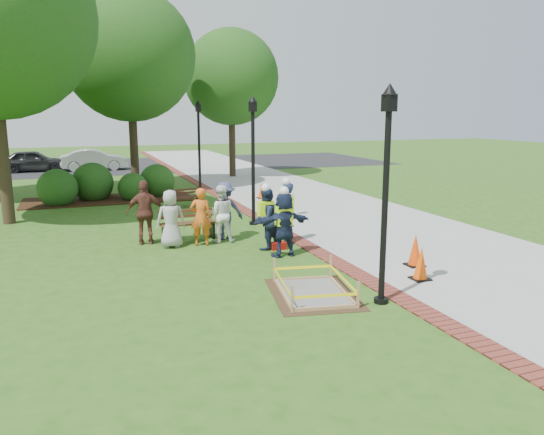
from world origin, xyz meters
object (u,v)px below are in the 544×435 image
object	(u,v)px
wet_concrete_pad	(313,283)
cone_front	(421,264)
hivis_worker_a	(284,222)
hivis_worker_c	(266,217)
hivis_worker_b	(286,211)
lamp_near	(386,179)
bench_near	(188,230)

from	to	relation	value
wet_concrete_pad	cone_front	size ratio (longest dim) A/B	3.26
cone_front	hivis_worker_a	distance (m)	3.70
wet_concrete_pad	hivis_worker_c	bearing A→B (deg)	85.01
hivis_worker_b	hivis_worker_c	distance (m)	0.94
cone_front	lamp_near	size ratio (longest dim) A/B	0.19
wet_concrete_pad	cone_front	world-z (taller)	cone_front
wet_concrete_pad	hivis_worker_a	xyz separation A→B (m)	(0.53, 2.97, 0.69)
hivis_worker_a	hivis_worker_b	bearing A→B (deg)	66.04
wet_concrete_pad	hivis_worker_b	distance (m)	4.53
wet_concrete_pad	hivis_worker_b	bearing A→B (deg)	75.38
cone_front	hivis_worker_b	xyz separation A→B (m)	(-1.53, 4.33, 0.56)
hivis_worker_b	bench_near	bearing A→B (deg)	152.76
wet_concrete_pad	cone_front	bearing A→B (deg)	0.03
cone_front	hivis_worker_a	world-z (taller)	hivis_worker_a
bench_near	lamp_near	distance (m)	7.39
hivis_worker_a	cone_front	bearing A→B (deg)	-54.34
lamp_near	hivis_worker_b	distance (m)	5.49
bench_near	cone_front	size ratio (longest dim) A/B	2.10
bench_near	hivis_worker_b	size ratio (longest dim) A/B	0.87
hivis_worker_b	hivis_worker_a	bearing A→B (deg)	-113.96
hivis_worker_b	hivis_worker_c	size ratio (longest dim) A/B	1.04
cone_front	lamp_near	distance (m)	2.80
wet_concrete_pad	cone_front	distance (m)	2.66
wet_concrete_pad	bench_near	bearing A→B (deg)	104.40
hivis_worker_a	hivis_worker_b	xyz separation A→B (m)	(0.60, 1.36, 0.02)
wet_concrete_pad	bench_near	size ratio (longest dim) A/B	1.55
cone_front	hivis_worker_c	bearing A→B (deg)	121.24
wet_concrete_pad	hivis_worker_c	distance (m)	3.91
lamp_near	hivis_worker_b	xyz separation A→B (m)	(0.08, 5.27, -1.54)
lamp_near	hivis_worker_a	distance (m)	4.24
hivis_worker_b	hivis_worker_c	bearing A→B (deg)	-147.90
hivis_worker_a	hivis_worker_c	bearing A→B (deg)	102.58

